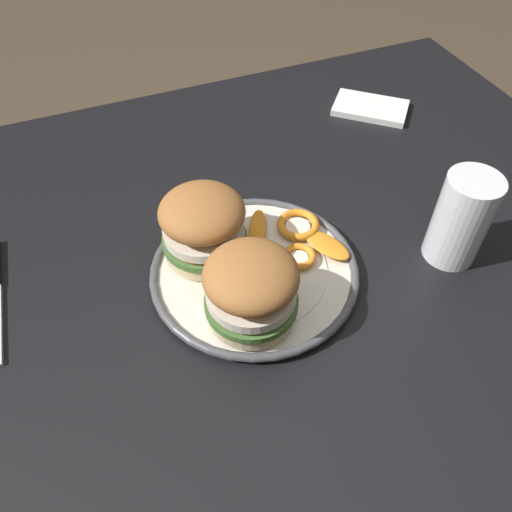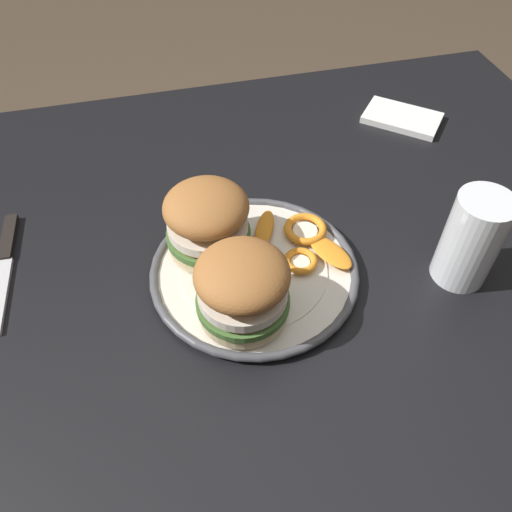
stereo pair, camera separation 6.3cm
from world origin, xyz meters
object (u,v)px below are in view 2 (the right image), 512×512
object	(u,v)px
sandwich_half_right	(207,220)
drinking_glass	(469,245)
table_knife	(5,263)
dining_table	(247,291)
dinner_plate	(256,271)
sandwich_half_left	(242,287)

from	to	relation	value
sandwich_half_right	drinking_glass	xyz separation A→B (m)	(-0.33, 0.12, -0.01)
drinking_glass	table_knife	bearing A→B (deg)	-15.67
sandwich_half_right	table_knife	world-z (taller)	sandwich_half_right
dining_table	dinner_plate	distance (m)	0.11
dining_table	table_knife	bearing A→B (deg)	-9.90
dinner_plate	table_knife	bearing A→B (deg)	-17.37
sandwich_half_right	table_knife	distance (m)	0.30
sandwich_half_left	table_knife	bearing A→B (deg)	-29.79
drinking_glass	table_knife	world-z (taller)	drinking_glass
drinking_glass	dining_table	bearing A→B (deg)	-22.34
dinner_plate	drinking_glass	world-z (taller)	drinking_glass
dinner_plate	sandwich_half_left	size ratio (longest dim) A/B	2.19
dining_table	sandwich_half_right	xyz separation A→B (m)	(0.05, -0.01, 0.16)
dining_table	sandwich_half_left	size ratio (longest dim) A/B	9.81
dining_table	sandwich_half_right	world-z (taller)	sandwich_half_right
sandwich_half_left	table_knife	xyz separation A→B (m)	(0.31, -0.18, -0.07)
sandwich_half_right	dinner_plate	bearing A→B (deg)	134.62
sandwich_half_left	drinking_glass	bearing A→B (deg)	-179.38
table_knife	drinking_glass	bearing A→B (deg)	164.33
sandwich_half_left	sandwich_half_right	xyz separation A→B (m)	(0.02, -0.12, 0.00)
dinner_plate	sandwich_half_left	distance (m)	0.10
dinner_plate	dining_table	bearing A→B (deg)	-87.28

